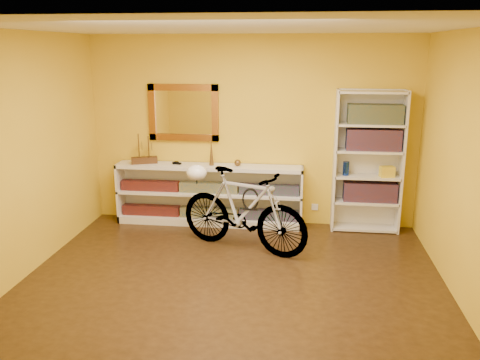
# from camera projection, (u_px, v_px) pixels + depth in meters

# --- Properties ---
(floor) EXTENTS (4.50, 4.00, 0.01)m
(floor) POSITION_uv_depth(u_px,v_px,m) (232.00, 284.00, 5.30)
(floor) COLOR black
(floor) RESTS_ON ground
(ceiling) EXTENTS (4.50, 4.00, 0.01)m
(ceiling) POSITION_uv_depth(u_px,v_px,m) (231.00, 27.00, 4.64)
(ceiling) COLOR silver
(ceiling) RESTS_ON ground
(back_wall) EXTENTS (4.50, 0.01, 2.60)m
(back_wall) POSITION_uv_depth(u_px,v_px,m) (252.00, 132.00, 6.89)
(back_wall) COLOR gold
(back_wall) RESTS_ON ground
(left_wall) EXTENTS (0.01, 4.00, 2.60)m
(left_wall) POSITION_uv_depth(u_px,v_px,m) (19.00, 158.00, 5.24)
(left_wall) COLOR gold
(left_wall) RESTS_ON ground
(right_wall) EXTENTS (0.01, 4.00, 2.60)m
(right_wall) POSITION_uv_depth(u_px,v_px,m) (468.00, 171.00, 4.70)
(right_wall) COLOR gold
(right_wall) RESTS_ON ground
(gilt_mirror) EXTENTS (0.98, 0.06, 0.78)m
(gilt_mirror) POSITION_uv_depth(u_px,v_px,m) (183.00, 113.00, 6.91)
(gilt_mirror) COLOR brown
(gilt_mirror) RESTS_ON back_wall
(wall_socket) EXTENTS (0.09, 0.02, 0.09)m
(wall_socket) POSITION_uv_depth(u_px,v_px,m) (315.00, 207.00, 7.03)
(wall_socket) COLOR silver
(wall_socket) RESTS_ON back_wall
(console_unit) EXTENTS (2.60, 0.35, 0.85)m
(console_unit) POSITION_uv_depth(u_px,v_px,m) (209.00, 195.00, 7.00)
(console_unit) COLOR silver
(console_unit) RESTS_ON floor
(cd_row_lower) EXTENTS (2.50, 0.13, 0.14)m
(cd_row_lower) POSITION_uv_depth(u_px,v_px,m) (209.00, 212.00, 7.05)
(cd_row_lower) COLOR black
(cd_row_lower) RESTS_ON console_unit
(cd_row_upper) EXTENTS (2.50, 0.13, 0.14)m
(cd_row_upper) POSITION_uv_depth(u_px,v_px,m) (209.00, 188.00, 6.96)
(cd_row_upper) COLOR navy
(cd_row_upper) RESTS_ON console_unit
(model_ship) EXTENTS (0.38, 0.25, 0.42)m
(model_ship) POSITION_uv_depth(u_px,v_px,m) (144.00, 148.00, 6.95)
(model_ship) COLOR #3B2310
(model_ship) RESTS_ON console_unit
(toy_car) EXTENTS (0.00, 0.00, 0.00)m
(toy_car) POSITION_uv_depth(u_px,v_px,m) (177.00, 164.00, 6.95)
(toy_car) COLOR black
(toy_car) RESTS_ON console_unit
(bronze_ornament) EXTENTS (0.06, 0.06, 0.37)m
(bronze_ornament) POSITION_uv_depth(u_px,v_px,m) (211.00, 152.00, 6.84)
(bronze_ornament) COLOR brown
(bronze_ornament) RESTS_ON console_unit
(decorative_orb) EXTENTS (0.09, 0.09, 0.09)m
(decorative_orb) POSITION_uv_depth(u_px,v_px,m) (238.00, 163.00, 6.83)
(decorative_orb) COLOR brown
(decorative_orb) RESTS_ON console_unit
(bookcase) EXTENTS (0.90, 0.30, 1.90)m
(bookcase) POSITION_uv_depth(u_px,v_px,m) (368.00, 162.00, 6.63)
(bookcase) COLOR silver
(bookcase) RESTS_ON floor
(book_row_a) EXTENTS (0.70, 0.22, 0.26)m
(book_row_a) POSITION_uv_depth(u_px,v_px,m) (370.00, 191.00, 6.73)
(book_row_a) COLOR maroon
(book_row_a) RESTS_ON bookcase
(book_row_b) EXTENTS (0.70, 0.22, 0.28)m
(book_row_b) POSITION_uv_depth(u_px,v_px,m) (373.00, 139.00, 6.55)
(book_row_b) COLOR maroon
(book_row_b) RESTS_ON bookcase
(book_row_c) EXTENTS (0.70, 0.22, 0.25)m
(book_row_c) POSITION_uv_depth(u_px,v_px,m) (375.00, 114.00, 6.46)
(book_row_c) COLOR #174452
(book_row_c) RESTS_ON bookcase
(travel_mug) EXTENTS (0.08, 0.08, 0.19)m
(travel_mug) POSITION_uv_depth(u_px,v_px,m) (346.00, 168.00, 6.67)
(travel_mug) COLOR navy
(travel_mug) RESTS_ON bookcase
(red_tin) EXTENTS (0.19, 0.19, 0.20)m
(red_tin) POSITION_uv_depth(u_px,v_px,m) (355.00, 115.00, 6.53)
(red_tin) COLOR maroon
(red_tin) RESTS_ON bookcase
(yellow_bag) EXTENTS (0.20, 0.15, 0.14)m
(yellow_bag) POSITION_uv_depth(u_px,v_px,m) (387.00, 172.00, 6.59)
(yellow_bag) COLOR yellow
(yellow_bag) RESTS_ON bookcase
(bicycle) EXTENTS (1.06, 1.78, 1.02)m
(bicycle) POSITION_uv_depth(u_px,v_px,m) (243.00, 210.00, 6.06)
(bicycle) COLOR silver
(bicycle) RESTS_ON floor
(helmet) EXTENTS (0.26, 0.25, 0.20)m
(helmet) POSITION_uv_depth(u_px,v_px,m) (197.00, 173.00, 6.28)
(helmet) COLOR white
(helmet) RESTS_ON bicycle
(u_lock) EXTENTS (0.20, 0.02, 0.20)m
(u_lock) POSITION_uv_depth(u_px,v_px,m) (250.00, 199.00, 5.98)
(u_lock) COLOR black
(u_lock) RESTS_ON bicycle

